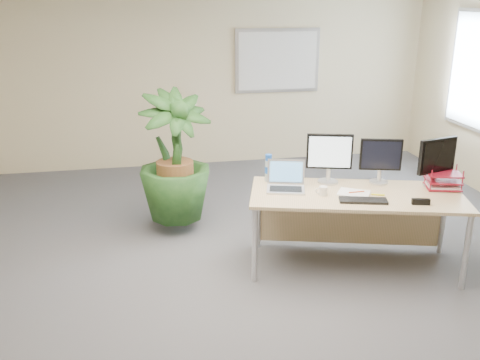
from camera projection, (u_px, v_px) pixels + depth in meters
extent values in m
plane|color=#454549|center=(257.00, 296.00, 4.65)|extent=(8.00, 8.00, 0.00)
cube|color=beige|center=(198.00, 76.00, 7.92)|extent=(7.00, 0.04, 2.70)
cube|color=#B1B0B5|center=(277.00, 61.00, 8.04)|extent=(1.30, 0.03, 0.95)
cube|color=silver|center=(278.00, 61.00, 8.03)|extent=(1.20, 0.01, 0.85)
cube|color=#B1B0B5|center=(480.00, 71.00, 6.91)|extent=(0.03, 1.30, 1.55)
cube|color=white|center=(479.00, 71.00, 6.90)|extent=(0.01, 1.20, 1.45)
cube|color=tan|center=(357.00, 195.00, 4.95)|extent=(2.10, 1.32, 0.03)
cube|color=tan|center=(349.00, 216.00, 5.43)|extent=(1.79, 0.52, 0.60)
cylinder|color=silver|center=(255.00, 245.00, 4.80)|extent=(0.05, 0.05, 0.72)
cylinder|color=silver|center=(466.00, 253.00, 4.66)|extent=(0.05, 0.05, 0.72)
cylinder|color=silver|center=(258.00, 214.00, 5.48)|extent=(0.05, 0.05, 0.72)
cylinder|color=silver|center=(443.00, 220.00, 5.34)|extent=(0.05, 0.05, 0.72)
imported|color=#173D16|center=(175.00, 165.00, 5.75)|extent=(1.09, 1.09, 1.50)
cylinder|color=silver|center=(328.00, 182.00, 5.22)|extent=(0.20, 0.20, 0.02)
cylinder|color=silver|center=(328.00, 175.00, 5.20)|extent=(0.04, 0.04, 0.12)
cube|color=black|center=(330.00, 151.00, 5.12)|extent=(0.43, 0.16, 0.34)
cube|color=white|center=(330.00, 152.00, 5.09)|extent=(0.38, 0.11, 0.30)
cylinder|color=silver|center=(378.00, 182.00, 5.22)|extent=(0.18, 0.18, 0.02)
cylinder|color=silver|center=(379.00, 176.00, 5.20)|extent=(0.04, 0.04, 0.11)
cube|color=black|center=(381.00, 155.00, 5.12)|extent=(0.39, 0.14, 0.31)
cube|color=black|center=(381.00, 155.00, 5.10)|extent=(0.35, 0.10, 0.27)
cylinder|color=silver|center=(433.00, 186.00, 5.11)|extent=(0.19, 0.19, 0.02)
cylinder|color=silver|center=(434.00, 179.00, 5.09)|extent=(0.04, 0.04, 0.12)
cube|color=black|center=(437.00, 156.00, 5.01)|extent=(0.42, 0.15, 0.33)
cube|color=black|center=(439.00, 156.00, 4.99)|extent=(0.38, 0.11, 0.29)
cube|color=silver|center=(286.00, 190.00, 5.01)|extent=(0.41, 0.33, 0.02)
cube|color=black|center=(286.00, 189.00, 5.00)|extent=(0.33, 0.24, 0.00)
cube|color=silver|center=(286.00, 171.00, 5.11)|extent=(0.36, 0.15, 0.23)
cube|color=#5598DA|center=(286.00, 172.00, 5.11)|extent=(0.31, 0.13, 0.19)
cube|color=black|center=(363.00, 200.00, 4.74)|extent=(0.44, 0.25, 0.02)
cylinder|color=white|center=(323.00, 191.00, 4.88)|extent=(0.07, 0.07, 0.08)
torus|color=white|center=(319.00, 191.00, 4.87)|extent=(0.06, 0.03, 0.06)
cube|color=white|center=(354.00, 193.00, 4.93)|extent=(0.35, 0.33, 0.01)
cylinder|color=#E14D19|center=(357.00, 192.00, 4.93)|extent=(0.15, 0.02, 0.01)
cylinder|color=yellow|center=(378.00, 195.00, 4.89)|extent=(0.12, 0.06, 0.02)
cylinder|color=silver|center=(268.00, 171.00, 5.24)|extent=(0.07, 0.07, 0.21)
cylinder|color=blue|center=(269.00, 157.00, 5.19)|extent=(0.06, 0.06, 0.06)
cylinder|color=blue|center=(268.00, 170.00, 5.23)|extent=(0.07, 0.07, 0.07)
cube|color=maroon|center=(442.00, 187.00, 5.07)|extent=(0.36, 0.31, 0.01)
cube|color=maroon|center=(443.00, 180.00, 5.04)|extent=(0.36, 0.31, 0.01)
cube|color=maroon|center=(444.00, 174.00, 5.02)|extent=(0.36, 0.31, 0.01)
cube|color=white|center=(442.00, 186.00, 5.06)|extent=(0.33, 0.28, 0.02)
cube|color=black|center=(421.00, 202.00, 4.67)|extent=(0.16, 0.08, 0.05)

